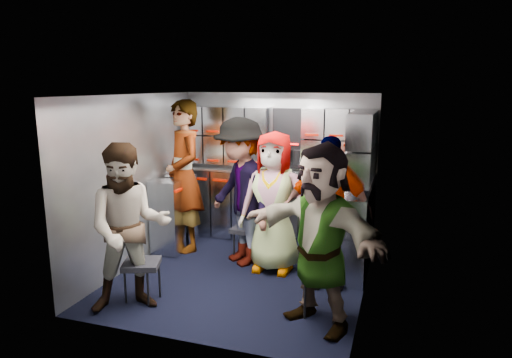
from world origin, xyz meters
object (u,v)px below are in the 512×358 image
(jump_seat_mid_left, at_px, (246,231))
(attendant_arc_b, at_px, (241,192))
(attendant_standing, at_px, (184,176))
(attendant_arc_c, at_px, (274,202))
(jump_seat_mid_right, at_px, (329,242))
(attendant_arc_d, at_px, (327,212))
(jump_seat_near_right, at_px, (322,277))
(attendant_arc_e, at_px, (320,237))
(jump_seat_center, at_px, (277,235))
(attendant_arc_a, at_px, (129,228))
(jump_seat_near_left, at_px, (142,266))

(jump_seat_mid_left, distance_m, attendant_arc_b, 0.59)
(attendant_standing, relative_size, attendant_arc_c, 1.20)
(jump_seat_mid_right, bearing_deg, attendant_arc_d, -90.00)
(jump_seat_mid_left, distance_m, jump_seat_near_right, 1.72)
(jump_seat_mid_right, relative_size, attendant_arc_e, 0.29)
(jump_seat_mid_right, xyz_separation_m, attendant_arc_d, (0.00, -0.18, 0.40))
(jump_seat_center, relative_size, jump_seat_mid_right, 0.92)
(attendant_arc_d, bearing_deg, jump_seat_center, 139.79)
(attendant_arc_b, xyz_separation_m, attendant_arc_d, (1.12, -0.32, -0.07))
(jump_seat_mid_right, distance_m, attendant_arc_a, 2.24)
(attendant_standing, xyz_separation_m, attendant_arc_a, (0.27, -1.72, -0.17))
(attendant_standing, relative_size, attendant_arc_a, 1.21)
(jump_seat_near_right, bearing_deg, attendant_standing, 148.60)
(jump_seat_near_left, xyz_separation_m, attendant_standing, (-0.27, 1.54, 0.63))
(jump_seat_center, relative_size, attendant_arc_d, 0.27)
(attendant_arc_c, bearing_deg, attendant_standing, 167.35)
(jump_seat_near_left, distance_m, attendant_standing, 1.69)
(jump_seat_center, xyz_separation_m, attendant_arc_d, (0.67, -0.40, 0.47))
(jump_seat_near_right, bearing_deg, attendant_arc_d, 96.75)
(jump_seat_center, height_order, attendant_arc_b, attendant_arc_b)
(jump_seat_near_left, xyz_separation_m, jump_seat_mid_right, (1.74, 1.17, 0.06))
(attendant_arc_b, bearing_deg, attendant_standing, -155.09)
(jump_seat_near_right, height_order, attendant_arc_c, attendant_arc_c)
(attendant_standing, height_order, attendant_arc_a, attendant_standing)
(jump_seat_near_right, height_order, attendant_arc_a, attendant_arc_a)
(jump_seat_center, distance_m, attendant_arc_a, 1.96)
(jump_seat_mid_right, bearing_deg, jump_seat_center, 161.51)
(jump_seat_near_left, relative_size, attendant_arc_e, 0.26)
(jump_seat_near_left, height_order, jump_seat_near_right, jump_seat_near_right)
(jump_seat_near_left, distance_m, jump_seat_center, 1.75)
(jump_seat_mid_right, relative_size, attendant_arc_a, 0.30)
(jump_seat_center, bearing_deg, jump_seat_mid_left, 168.40)
(attendant_arc_a, height_order, attendant_arc_b, attendant_arc_b)
(jump_seat_mid_left, relative_size, attendant_arc_c, 0.24)
(jump_seat_near_right, distance_m, attendant_arc_a, 1.93)
(jump_seat_center, height_order, jump_seat_near_right, jump_seat_near_right)
(jump_seat_mid_left, xyz_separation_m, jump_seat_center, (0.45, -0.09, 0.02))
(jump_seat_mid_right, distance_m, jump_seat_near_right, 0.91)
(attendant_arc_e, bearing_deg, attendant_arc_b, 165.44)
(jump_seat_near_left, relative_size, jump_seat_near_right, 1.03)
(jump_seat_mid_right, bearing_deg, jump_seat_near_left, -146.16)
(jump_seat_mid_left, xyz_separation_m, attendant_arc_e, (1.21, -1.40, 0.51))
(jump_seat_center, height_order, attendant_arc_d, attendant_arc_d)
(attendant_arc_b, bearing_deg, jump_seat_mid_left, 129.78)
(attendant_arc_c, bearing_deg, jump_seat_center, 91.14)
(jump_seat_near_right, bearing_deg, jump_seat_mid_left, 134.60)
(attendant_arc_b, bearing_deg, attendant_arc_d, 24.01)
(jump_seat_center, xyz_separation_m, attendant_arc_b, (-0.45, -0.09, 0.54))
(attendant_arc_c, bearing_deg, attendant_arc_e, -55.10)
(jump_seat_near_right, bearing_deg, jump_seat_center, 123.77)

